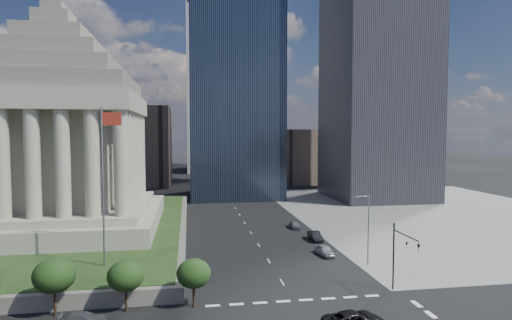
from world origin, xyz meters
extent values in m
plane|color=black|center=(0.00, 100.00, 0.00)|extent=(500.00, 500.00, 0.00)
cube|color=slate|center=(46.00, 60.00, 0.01)|extent=(68.00, 90.00, 0.03)
cylinder|color=slate|center=(-22.00, 24.00, 11.90)|extent=(0.24, 0.24, 20.00)
cube|color=maroon|center=(-20.80, 24.00, 20.40)|extent=(2.40, 0.05, 1.60)
cube|color=black|center=(2.00, 95.00, 30.00)|extent=(26.00, 26.00, 60.00)
cube|color=black|center=(42.00, 85.00, 50.00)|extent=(26.00, 28.00, 100.00)
cube|color=brown|center=(32.00, 130.00, 10.00)|extent=(20.00, 30.00, 20.00)
cube|color=brown|center=(-30.00, 130.00, 14.00)|extent=(24.00, 30.00, 28.00)
cylinder|color=black|center=(12.50, 15.50, 4.00)|extent=(0.18, 0.18, 8.00)
cylinder|color=black|center=(12.50, 12.75, 7.20)|extent=(0.14, 5.50, 0.14)
cube|color=black|center=(12.50, 10.00, 6.40)|extent=(0.30, 0.30, 1.10)
cylinder|color=slate|center=(13.50, 25.00, 5.00)|extent=(0.16, 0.16, 10.00)
cylinder|color=slate|center=(12.60, 25.00, 9.80)|extent=(1.80, 0.12, 0.12)
cube|color=slate|center=(11.70, 25.00, 9.70)|extent=(0.50, 0.22, 0.14)
imported|color=black|center=(3.99, 6.44, 0.84)|extent=(6.46, 3.78, 1.69)
imported|color=#4C4F52|center=(-21.56, 11.00, 0.67)|extent=(2.07, 4.72, 1.35)
imported|color=#A1A3A9|center=(9.00, 30.60, 0.76)|extent=(4.64, 2.24, 1.53)
imported|color=black|center=(10.19, 39.48, 0.78)|extent=(1.75, 4.79, 1.57)
imported|color=slate|center=(9.00, 49.30, 0.69)|extent=(4.08, 1.68, 1.38)
camera|label=1|loc=(-11.41, -31.19, 18.58)|focal=30.00mm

